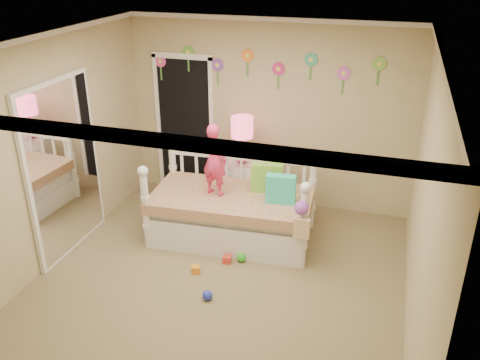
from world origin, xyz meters
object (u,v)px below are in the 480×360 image
(daybed, at_px, (232,198))
(table_lamp, at_px, (242,133))
(child, at_px, (214,160))
(nightstand, at_px, (242,187))

(daybed, distance_m, table_lamp, 0.95)
(daybed, xyz_separation_m, child, (-0.21, -0.05, 0.52))
(nightstand, xyz_separation_m, table_lamp, (0.00, 0.00, 0.80))
(daybed, distance_m, child, 0.56)
(nightstand, bearing_deg, table_lamp, 0.00)
(table_lamp, bearing_deg, child, -98.59)
(daybed, xyz_separation_m, table_lamp, (-0.09, 0.72, 0.61))
(table_lamp, bearing_deg, nightstand, 0.00)
(daybed, bearing_deg, child, -169.61)
(daybed, height_order, child, child)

